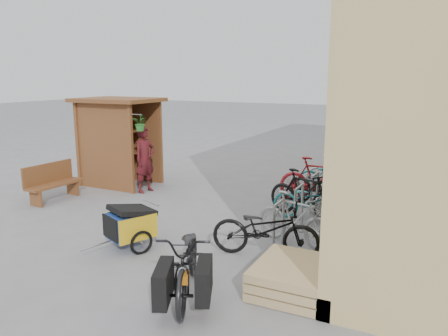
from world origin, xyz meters
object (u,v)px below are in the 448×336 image
at_px(person_kiosk, 145,159).
at_px(bike_2, 311,201).
at_px(bike_6, 332,176).
at_px(bench, 52,182).
at_px(bike_3, 304,194).
at_px(pallet_stack, 293,277).
at_px(bike_1, 295,219).
at_px(bike_4, 323,187).
at_px(kiosk, 116,129).
at_px(shopping_carts, 374,155).
at_px(bike_7, 335,172).
at_px(bike_0, 265,229).
at_px(bike_5, 318,181).
at_px(child_trailer, 130,223).
at_px(cargo_bike, 188,262).

xyz_separation_m(person_kiosk, bike_2, (4.53, -0.44, -0.43)).
relative_size(bike_2, bike_6, 0.93).
distance_m(bench, bike_3, 6.05).
distance_m(pallet_stack, bike_6, 5.52).
xyz_separation_m(bike_1, bike_4, (-0.12, 2.53, -0.01)).
height_order(kiosk, person_kiosk, kiosk).
height_order(shopping_carts, bike_7, shopping_carts).
bearing_deg(bike_0, bike_3, -11.41).
xyz_separation_m(bike_3, bike_5, (-0.01, 1.21, 0.04)).
height_order(pallet_stack, bike_0, bike_0).
bearing_deg(child_trailer, shopping_carts, 92.32).
xyz_separation_m(pallet_stack, person_kiosk, (-5.11, 3.55, 0.65)).
bearing_deg(bike_5, bench, 111.18).
bearing_deg(pallet_stack, bike_4, 98.35).
bearing_deg(kiosk, bike_3, -6.31).
relative_size(pallet_stack, bike_5, 0.65).
bearing_deg(bench, bike_7, 37.20).
relative_size(bike_4, bike_6, 1.00).
distance_m(kiosk, bike_3, 5.62).
height_order(bike_4, bike_6, same).
bearing_deg(bike_6, pallet_stack, 176.39).
relative_size(bench, bike_4, 0.82).
bearing_deg(bike_4, bike_7, 21.40).
bearing_deg(person_kiosk, bike_1, -101.19).
bearing_deg(person_kiosk, bike_5, -67.52).
bearing_deg(bench, bike_3, 16.14).
xyz_separation_m(bike_5, bike_7, (0.10, 1.48, -0.09)).
distance_m(person_kiosk, bike_4, 4.56).
bearing_deg(cargo_bike, bike_1, 49.35).
relative_size(shopping_carts, cargo_bike, 1.04).
bearing_deg(bike_3, bike_0, -162.97).
height_order(shopping_carts, bike_1, shopping_carts).
bearing_deg(bike_6, person_kiosk, 102.67).
bearing_deg(bike_3, cargo_bike, -169.41).
xyz_separation_m(kiosk, person_kiosk, (1.16, -0.32, -0.69)).
xyz_separation_m(bench, person_kiosk, (1.56, 1.66, 0.40)).
distance_m(bench, bike_4, 6.49).
height_order(person_kiosk, bike_4, person_kiosk).
bearing_deg(bike_5, bike_3, 178.07).
height_order(kiosk, bike_4, kiosk).
height_order(bike_3, bike_4, bike_3).
bearing_deg(child_trailer, bench, 179.99).
relative_size(bike_2, bike_3, 0.96).
height_order(person_kiosk, bike_7, person_kiosk).
height_order(kiosk, child_trailer, kiosk).
height_order(child_trailer, bike_5, bike_5).
distance_m(bike_2, bike_6, 2.36).
height_order(cargo_bike, bike_0, cargo_bike).
xyz_separation_m(bike_2, bike_4, (-0.04, 1.14, 0.03)).
xyz_separation_m(bike_1, bike_2, (-0.08, 1.39, -0.04)).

